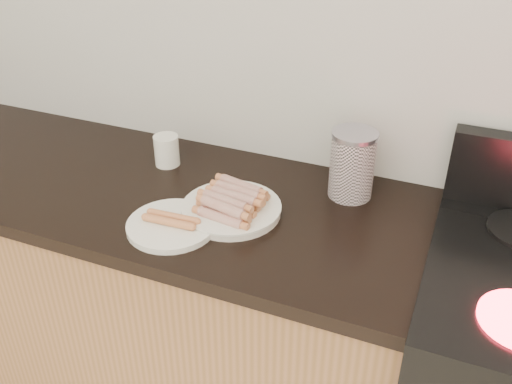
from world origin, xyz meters
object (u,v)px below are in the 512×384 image
at_px(main_plate, 231,210).
at_px(mug, 167,150).
at_px(side_plate, 172,225).
at_px(canister, 352,164).

relative_size(main_plate, mug, 2.79).
height_order(main_plate, mug, mug).
bearing_deg(side_plate, canister, 41.05).
distance_m(side_plate, canister, 0.51).
xyz_separation_m(main_plate, canister, (0.27, 0.21, 0.09)).
bearing_deg(mug, main_plate, -30.36).
xyz_separation_m(canister, mug, (-0.56, -0.04, -0.05)).
bearing_deg(mug, canister, 3.95).
distance_m(side_plate, mug, 0.35).
bearing_deg(canister, mug, -176.05).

